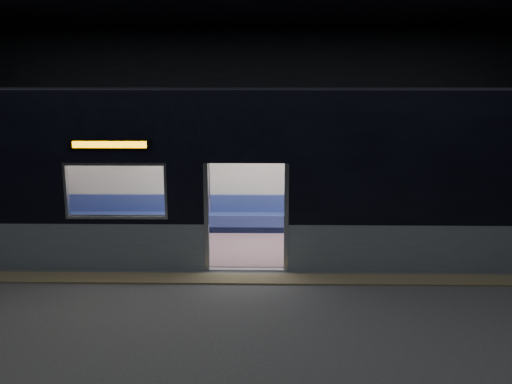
{
  "coord_description": "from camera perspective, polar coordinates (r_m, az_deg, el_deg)",
  "views": [
    {
      "loc": [
        0.36,
        -8.65,
        3.57
      ],
      "look_at": [
        0.16,
        2.3,
        1.25
      ],
      "focal_mm": 38.0,
      "sensor_mm": 36.0,
      "label": 1
    }
  ],
  "objects": [
    {
      "name": "transit_map",
      "position": [
        13.1,
        15.62,
        2.39
      ],
      "size": [
        1.04,
        0.03,
        0.67
      ],
      "primitive_type": "cube",
      "color": "white",
      "rests_on": "metro_car"
    },
    {
      "name": "passenger",
      "position": [
        12.97,
        16.32,
        -0.86
      ],
      "size": [
        0.4,
        0.69,
        1.36
      ],
      "rotation": [
        0.0,
        0.0,
        0.07
      ],
      "color": "black",
      "rests_on": "metro_car"
    },
    {
      "name": "station_envelope",
      "position": [
        8.66,
        -1.35,
        12.6
      ],
      "size": [
        24.0,
        14.0,
        5.0
      ],
      "color": "black",
      "rests_on": "station_floor"
    },
    {
      "name": "handbag",
      "position": [
        12.79,
        16.65,
        -1.62
      ],
      "size": [
        0.26,
        0.23,
        0.13
      ],
      "primitive_type": "cube",
      "rotation": [
        0.0,
        0.0,
        -0.03
      ],
      "color": "black",
      "rests_on": "passenger"
    },
    {
      "name": "station_floor",
      "position": [
        9.37,
        -1.23,
        -10.46
      ],
      "size": [
        24.0,
        14.0,
        0.01
      ],
      "primitive_type": "cube",
      "color": "#47494C",
      "rests_on": "ground"
    },
    {
      "name": "metro_car",
      "position": [
        11.33,
        -0.78,
        3.23
      ],
      "size": [
        18.0,
        3.04,
        3.35
      ],
      "color": "#8796A1",
      "rests_on": "station_floor"
    },
    {
      "name": "tactile_strip",
      "position": [
        9.87,
        -1.11,
        -9.13
      ],
      "size": [
        22.8,
        0.5,
        0.03
      ],
      "primitive_type": "cube",
      "color": "#8C7F59",
      "rests_on": "station_floor"
    }
  ]
}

